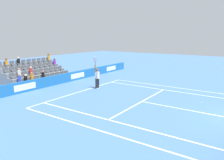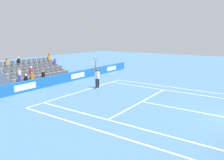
{
  "view_description": "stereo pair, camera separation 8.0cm",
  "coord_description": "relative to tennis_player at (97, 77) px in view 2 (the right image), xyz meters",
  "views": [
    {
      "loc": [
        13.31,
        0.14,
        4.57
      ],
      "look_at": [
        -0.63,
        -9.39,
        1.1
      ],
      "focal_mm": 34.76,
      "sensor_mm": 36.0,
      "label": 1
    },
    {
      "loc": [
        13.27,
        0.2,
        4.57
      ],
      "look_at": [
        -0.63,
        -9.39,
        1.1
      ],
      "focal_mm": 34.76,
      "sensor_mm": 36.0,
      "label": 2
    }
  ],
  "objects": [
    {
      "name": "line_doubles_sideline_right",
      "position": [
        -4.23,
        5.45,
        -0.99
      ],
      "size": [
        0.1,
        11.89,
        0.01
      ],
      "primitive_type": "cube",
      "color": "white",
      "rests_on": "ground"
    },
    {
      "name": "loose_tennis_ball",
      "position": [
        -0.78,
        8.58,
        -0.96
      ],
      "size": [
        0.07,
        0.07,
        0.07
      ],
      "primitive_type": "sphere",
      "color": "#D1E533",
      "rests_on": "ground"
    },
    {
      "name": "line_doubles_sideline_left",
      "position": [
        6.74,
        5.45,
        -0.99
      ],
      "size": [
        0.1,
        11.89,
        0.01
      ],
      "primitive_type": "cube",
      "color": "white",
      "rests_on": "ground"
    },
    {
      "name": "line_singles_sideline_right",
      "position": [
        -2.86,
        5.45,
        -0.99
      ],
      "size": [
        0.1,
        11.89,
        0.01
      ],
      "primitive_type": "cube",
      "color": "white",
      "rests_on": "ground"
    },
    {
      "name": "line_singles_sideline_left",
      "position": [
        5.37,
        5.45,
        -0.99
      ],
      "size": [
        0.1,
        11.89,
        0.01
      ],
      "primitive_type": "cube",
      "color": "white",
      "rests_on": "ground"
    },
    {
      "name": "line_centre_mark",
      "position": [
        1.26,
        -0.4,
        -0.99
      ],
      "size": [
        0.1,
        0.2,
        0.01
      ],
      "primitive_type": "cube",
      "color": "white",
      "rests_on": "ground"
    },
    {
      "name": "stadium_stand",
      "position": [
        1.27,
        -7.08,
        -0.31
      ],
      "size": [
        6.2,
        3.8,
        2.63
      ],
      "color": "gray",
      "rests_on": "ground"
    },
    {
      "name": "line_centre_service",
      "position": [
        1.26,
        8.19,
        -0.99
      ],
      "size": [
        0.1,
        6.4,
        0.01
      ],
      "primitive_type": "cube",
      "color": "white",
      "rests_on": "ground"
    },
    {
      "name": "sponsor_barrier",
      "position": [
        1.26,
        -4.15,
        -0.53
      ],
      "size": [
        24.81,
        0.22,
        0.92
      ],
      "color": "#1E66AD",
      "rests_on": "ground"
    },
    {
      "name": "line_service",
      "position": [
        1.26,
        4.99,
        -0.99
      ],
      "size": [
        8.23,
        0.1,
        0.01
      ],
      "primitive_type": "cube",
      "color": "white",
      "rests_on": "ground"
    },
    {
      "name": "tennis_player",
      "position": [
        0.0,
        0.0,
        0.0
      ],
      "size": [
        0.52,
        0.38,
        2.85
      ],
      "color": "black",
      "rests_on": "ground"
    },
    {
      "name": "line_baseline",
      "position": [
        1.26,
        -0.5,
        -0.99
      ],
      "size": [
        10.97,
        0.1,
        0.01
      ],
      "primitive_type": "cube",
      "color": "white",
      "rests_on": "ground"
    }
  ]
}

